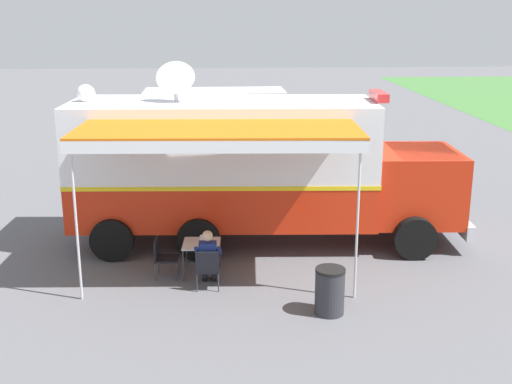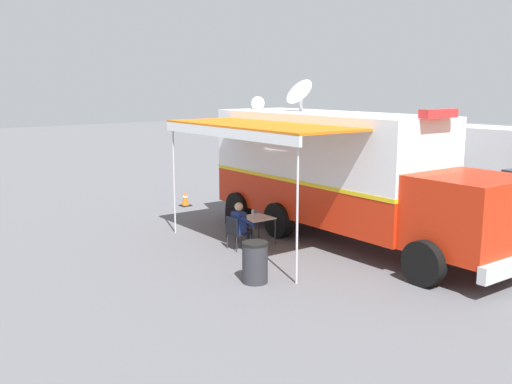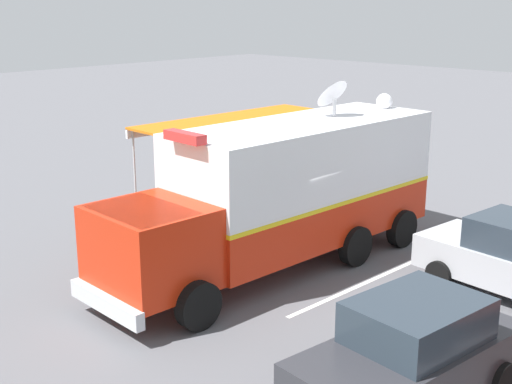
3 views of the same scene
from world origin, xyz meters
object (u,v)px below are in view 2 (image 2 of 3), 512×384
folding_chair_beside_table (235,220)px  seated_responder (242,224)px  folding_table (256,219)px  trash_bin (255,262)px  support_truck (496,163)px  command_truck (343,171)px  folding_chair_at_table (236,231)px  water_bottle (253,214)px  car_behind_truck (392,181)px  traffic_cone (185,198)px

folding_chair_beside_table → seated_responder: bearing=62.0°
folding_table → trash_bin: trash_bin is taller
folding_table → support_truck: size_ratio=0.12×
folding_table → folding_chair_beside_table: size_ratio=0.96×
command_truck → folding_chair_at_table: 3.37m
command_truck → water_bottle: 2.73m
trash_bin → car_behind_truck: bearing=-159.6°
command_truck → water_bottle: (2.16, -1.25, -1.11)m
traffic_cone → support_truck: 11.72m
folding_table → folding_chair_beside_table: bearing=-84.6°
trash_bin → folding_chair_beside_table: bearing=-120.5°
seated_responder → trash_bin: bearing=58.5°
folding_chair_beside_table → seated_responder: 1.14m
folding_chair_at_table → trash_bin: trash_bin is taller
water_bottle → folding_chair_at_table: (0.68, 0.14, -0.32)m
folding_chair_beside_table → traffic_cone: size_ratio=1.50×
water_bottle → folding_chair_at_table: bearing=11.8°
command_truck → car_behind_truck: bearing=-156.6°
water_bottle → folding_chair_beside_table: 0.91m
folding_chair_at_table → folding_chair_beside_table: same height
water_bottle → car_behind_truck: size_ratio=0.05×
traffic_cone → folding_chair_beside_table: bearing=74.7°
folding_table → water_bottle: size_ratio=3.73×
folding_table → seated_responder: (0.61, 0.15, -0.02)m
command_truck → trash_bin: 4.49m
folding_chair_at_table → folding_chair_beside_table: size_ratio=1.00×
trash_bin → folding_table: bearing=-129.5°
folding_table → folding_chair_beside_table: (0.08, -0.85, -0.16)m
trash_bin → car_behind_truck: 9.66m
folding_chair_beside_table → support_truck: size_ratio=0.13×
water_bottle → support_truck: size_ratio=0.03×
command_truck → trash_bin: (4.06, 1.20, -1.49)m
folding_table → car_behind_truck: bearing=-172.7°
water_bottle → seated_responder: (0.49, 0.15, -0.18)m
folding_chair_at_table → car_behind_truck: car_behind_truck is taller
support_truck → water_bottle: bearing=-4.2°
seated_responder → trash_bin: seated_responder is taller
traffic_cone → command_truck: bearing=97.3°
water_bottle → traffic_cone: water_bottle is taller
support_truck → folding_chair_beside_table: bearing=-8.6°
folding_chair_beside_table → seated_responder: size_ratio=0.70×
folding_table → folding_chair_at_table: folding_chair_at_table is taller
command_truck → water_bottle: command_truck is taller
seated_responder → car_behind_truck: 7.71m
seated_responder → support_truck: size_ratio=0.18×
trash_bin → traffic_cone: bearing=-112.0°
trash_bin → command_truck: bearing=-163.5°
folding_chair_at_table → folding_chair_beside_table: (-0.72, -0.99, 0.00)m
folding_chair_at_table → trash_bin: 2.62m
command_truck → traffic_cone: bearing=-82.7°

